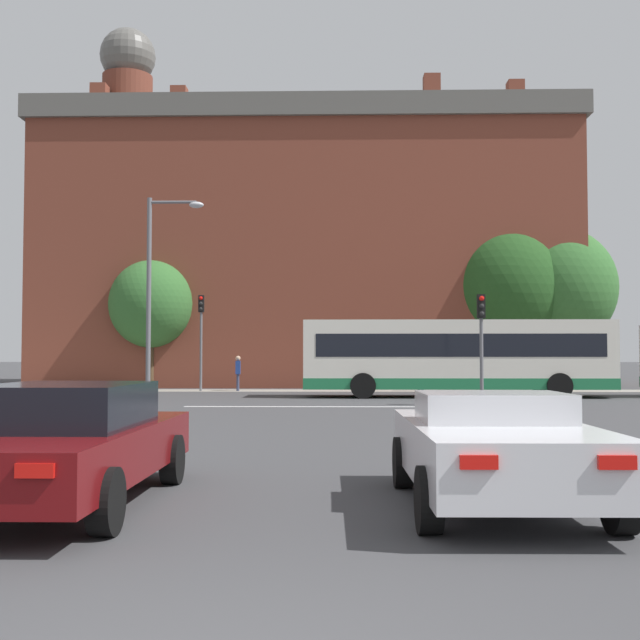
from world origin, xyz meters
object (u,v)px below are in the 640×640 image
object	(u,v)px
traffic_light_near_right	(481,330)
street_lamp_junction	(158,278)
traffic_light_far_left	(201,327)
pedestrian_waiting	(238,370)
pedestrian_walking_east	(420,371)
car_roadster_right	(495,447)
bus_crossing_lead	(456,356)
car_saloon_left	(66,442)

from	to	relation	value
traffic_light_near_right	street_lamp_junction	xyz separation A→B (m)	(-10.95, 0.45, 1.81)
traffic_light_far_left	street_lamp_junction	distance (m)	10.28
pedestrian_waiting	street_lamp_junction	bearing A→B (deg)	-11.96
street_lamp_junction	pedestrian_waiting	bearing A→B (deg)	82.23
traffic_light_near_right	pedestrian_walking_east	bearing A→B (deg)	94.87
car_roadster_right	pedestrian_walking_east	world-z (taller)	pedestrian_walking_east
bus_crossing_lead	car_saloon_left	bearing A→B (deg)	-18.37
traffic_light_near_right	traffic_light_far_left	bearing A→B (deg)	136.53
traffic_light_far_left	street_lamp_junction	bearing A→B (deg)	-88.45
street_lamp_junction	pedestrian_waiting	size ratio (longest dim) A/B	4.29
traffic_light_far_left	car_roadster_right	bearing A→B (deg)	-73.95
street_lamp_junction	car_saloon_left	bearing A→B (deg)	-80.25
bus_crossing_lead	street_lamp_junction	size ratio (longest dim) A/B	1.72
traffic_light_far_left	pedestrian_waiting	size ratio (longest dim) A/B	2.72
car_saloon_left	pedestrian_walking_east	xyz separation A→B (m)	(6.88, 28.75, 0.23)
pedestrian_waiting	pedestrian_walking_east	size ratio (longest dim) A/B	1.03
car_saloon_left	pedestrian_waiting	xyz separation A→B (m)	(-1.71, 28.80, 0.26)
car_saloon_left	traffic_light_near_right	xyz separation A→B (m)	(7.81, 17.85, 1.81)
car_saloon_left	street_lamp_junction	bearing A→B (deg)	99.56
bus_crossing_lead	pedestrian_walking_east	xyz separation A→B (m)	(-0.89, 5.34, -0.71)
car_roadster_right	pedestrian_waiting	xyz separation A→B (m)	(-6.49, 28.80, 0.31)
traffic_light_near_right	car_roadster_right	bearing A→B (deg)	-99.64
car_roadster_right	bus_crossing_lead	xyz separation A→B (m)	(3.00, 23.40, 0.99)
bus_crossing_lead	pedestrian_waiting	distance (m)	10.93
car_roadster_right	pedestrian_waiting	world-z (taller)	pedestrian_waiting
car_saloon_left	pedestrian_waiting	bearing A→B (deg)	93.21
bus_crossing_lead	street_lamp_junction	bearing A→B (deg)	-64.95
pedestrian_waiting	car_roadster_right	bearing A→B (deg)	8.51
traffic_light_far_left	pedestrian_walking_east	size ratio (longest dim) A/B	2.79
street_lamp_junction	pedestrian_walking_east	xyz separation A→B (m)	(10.02, 10.45, -3.39)
traffic_light_near_right	car_saloon_left	bearing A→B (deg)	-113.62
bus_crossing_lead	pedestrian_walking_east	bearing A→B (deg)	-170.51
car_saloon_left	car_roadster_right	size ratio (longest dim) A/B	1.13
street_lamp_junction	bus_crossing_lead	bearing A→B (deg)	25.05
car_roadster_right	traffic_light_far_left	world-z (taller)	traffic_light_far_left
bus_crossing_lead	pedestrian_waiting	size ratio (longest dim) A/B	7.38
traffic_light_near_right	bus_crossing_lead	bearing A→B (deg)	90.37
traffic_light_far_left	pedestrian_walking_east	world-z (taller)	traffic_light_far_left
car_roadster_right	traffic_light_near_right	size ratio (longest dim) A/B	1.17
traffic_light_near_right	street_lamp_junction	world-z (taller)	street_lamp_junction
car_saloon_left	traffic_light_far_left	distance (m)	28.80
bus_crossing_lead	traffic_light_near_right	world-z (taller)	traffic_light_near_right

